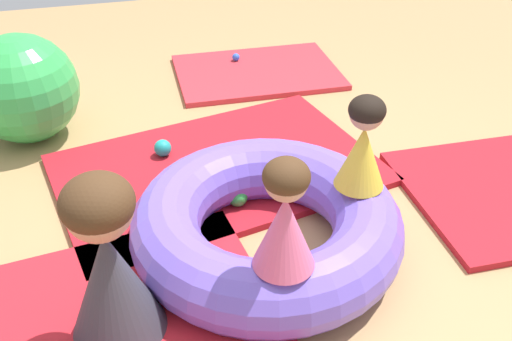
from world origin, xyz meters
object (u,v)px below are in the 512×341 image
inflatable_cushion (267,225)px  child_in_pink (285,216)px  child_in_yellow (363,144)px  play_ball_green (238,197)px  exercise_ball_large (23,89)px  adult_seated (108,262)px  play_ball_blue (236,57)px  play_ball_teal (163,148)px

inflatable_cushion → child_in_pink: child_in_pink is taller
child_in_pink → child_in_yellow: bearing=167.0°
play_ball_green → child_in_yellow: bearing=-35.5°
exercise_ball_large → adult_seated: bearing=-76.3°
play_ball_blue → exercise_ball_large: 1.74m
adult_seated → play_ball_blue: size_ratio=12.48×
play_ball_teal → exercise_ball_large: (-0.78, 0.52, 0.25)m
child_in_yellow → play_ball_teal: size_ratio=4.47×
child_in_pink → adult_seated: bearing=-62.3°
child_in_yellow → inflatable_cushion: bearing=-147.9°
play_ball_teal → play_ball_blue: play_ball_teal is taller
child_in_yellow → exercise_ball_large: (-1.62, 1.48, -0.22)m
play_ball_green → exercise_ball_large: 1.59m
child_in_pink → child_in_yellow: size_ratio=1.06×
child_in_yellow → adult_seated: size_ratio=0.61×
adult_seated → play_ball_green: 1.01m
adult_seated → play_ball_blue: (1.10, 2.58, -0.34)m
play_ball_blue → exercise_ball_large: bearing=-153.4°
adult_seated → play_ball_teal: adult_seated is taller
inflatable_cushion → child_in_pink: (-0.06, -0.45, 0.41)m
child_in_pink → play_ball_blue: child_in_pink is taller
child_in_yellow → adult_seated: bearing=-130.6°
inflatable_cushion → adult_seated: adult_seated is taller
child_in_pink → play_ball_green: 0.93m
adult_seated → play_ball_teal: bearing=73.8°
play_ball_teal → exercise_ball_large: 0.97m
exercise_ball_large → inflatable_cushion: bearing=-51.4°
adult_seated → exercise_ball_large: 1.86m
exercise_ball_large → play_ball_blue: bearing=26.6°
play_ball_blue → child_in_yellow: bearing=-87.9°
child_in_pink → adult_seated: 0.70m
exercise_ball_large → play_ball_green: bearing=-45.2°
inflatable_cushion → play_ball_green: (-0.06, 0.35, -0.07)m
child_in_pink → exercise_ball_large: (-1.11, 1.91, -0.23)m
child_in_yellow → play_ball_green: child_in_yellow is taller
adult_seated → play_ball_blue: bearing=65.6°
adult_seated → play_ball_green: bearing=44.7°
child_in_pink → child_in_yellow: 0.67m
play_ball_blue → play_ball_green: size_ratio=0.56×
play_ball_blue → inflatable_cushion: bearing=-99.3°
child_in_pink → adult_seated: child_in_pink is taller
inflatable_cushion → play_ball_blue: bearing=80.7°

